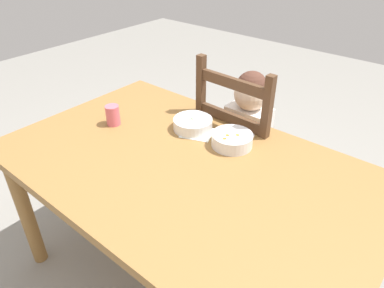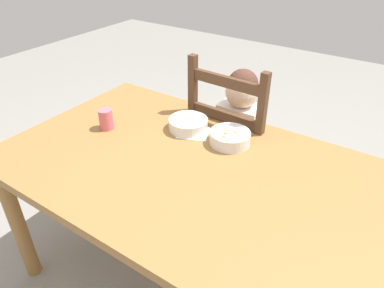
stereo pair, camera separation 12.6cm
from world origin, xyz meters
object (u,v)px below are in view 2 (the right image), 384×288
at_px(dining_table, 187,181).
at_px(dining_chair, 235,153).
at_px(bowl_of_carrots, 230,137).
at_px(spoon, 214,139).
at_px(child_figure, 237,130).
at_px(drinking_cup, 106,119).
at_px(bowl_of_peas, 188,124).

xyz_separation_m(dining_table, dining_chair, (-0.04, 0.53, -0.17)).
distance_m(dining_table, dining_chair, 0.56).
xyz_separation_m(bowl_of_carrots, spoon, (-0.07, -0.01, -0.03)).
relative_size(child_figure, spoon, 8.44).
relative_size(spoon, drinking_cup, 1.17).
bearing_deg(dining_table, drinking_cup, 176.82).
height_order(bowl_of_peas, drinking_cup, drinking_cup).
height_order(dining_chair, bowl_of_carrots, dining_chair).
relative_size(dining_table, bowl_of_peas, 8.53).
bearing_deg(dining_table, child_figure, 94.36).
distance_m(child_figure, spoon, 0.33).
bearing_deg(dining_chair, child_figure, -31.06).
height_order(dining_chair, drinking_cup, dining_chair).
distance_m(spoon, drinking_cup, 0.51).
relative_size(dining_table, dining_chair, 1.50).
height_order(bowl_of_carrots, spoon, bowl_of_carrots).
bearing_deg(child_figure, dining_chair, 148.94).
relative_size(dining_table, drinking_cup, 16.10).
relative_size(dining_chair, bowl_of_peas, 5.67).
bearing_deg(drinking_cup, bowl_of_carrots, 20.78).
height_order(spoon, drinking_cup, drinking_cup).
bearing_deg(child_figure, bowl_of_carrots, -69.30).
distance_m(bowl_of_peas, spoon, 0.15).
xyz_separation_m(child_figure, bowl_of_carrots, (0.11, -0.29, 0.14)).
bearing_deg(dining_table, dining_chair, 94.59).
relative_size(dining_table, child_figure, 1.63).
distance_m(dining_table, spoon, 0.24).
height_order(dining_chair, spoon, dining_chair).
height_order(dining_table, bowl_of_carrots, bowl_of_carrots).
distance_m(dining_table, bowl_of_carrots, 0.27).
xyz_separation_m(dining_table, bowl_of_carrots, (0.07, 0.23, 0.12)).
height_order(dining_table, spoon, spoon).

